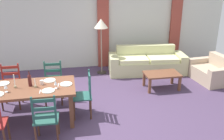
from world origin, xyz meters
name	(u,v)px	position (x,y,z in m)	size (l,w,h in m)	color
ground_plane	(91,119)	(0.00, 0.00, -0.01)	(9.60, 9.60, 0.02)	#473551
wall_far	(78,25)	(0.00, 3.30, 1.35)	(9.60, 0.16, 2.70)	silver
curtain_panel_left	(103,33)	(0.76, 3.16, 1.10)	(0.35, 0.08, 2.20)	#9D4135
curtain_panel_right	(175,30)	(3.16, 3.16, 1.10)	(0.35, 0.08, 2.20)	#9D4135
dining_table	(26,92)	(-1.23, 0.14, 0.66)	(1.90, 0.96, 0.75)	brown
dining_chair_near_right	(46,119)	(-0.82, -0.64, 0.48)	(0.43, 0.41, 0.96)	#235046
dining_chair_far_left	(11,86)	(-1.66, 0.90, 0.48)	(0.43, 0.41, 0.96)	maroon
dining_chair_far_right	(53,83)	(-0.74, 0.93, 0.48)	(0.44, 0.42, 0.96)	#235547
dining_chair_head_east	(84,95)	(-0.10, 0.17, 0.48)	(0.42, 0.44, 0.96)	#24564E
dinner_plate_near_right	(48,91)	(-0.78, -0.11, 0.76)	(0.24, 0.24, 0.02)	white
fork_near_right	(40,92)	(-0.93, -0.11, 0.75)	(0.02, 0.17, 0.01)	silver
dinner_plate_far_left	(3,84)	(-1.68, 0.39, 0.76)	(0.24, 0.24, 0.02)	white
dinner_plate_far_right	(50,80)	(-0.78, 0.39, 0.76)	(0.24, 0.24, 0.02)	white
fork_far_right	(42,81)	(-0.93, 0.39, 0.75)	(0.02, 0.17, 0.01)	silver
dinner_plate_head_east	(66,84)	(-0.45, 0.14, 0.76)	(0.24, 0.24, 0.02)	white
fork_head_east	(58,85)	(-0.60, 0.14, 0.75)	(0.02, 0.17, 0.01)	silver
wine_bottle	(30,80)	(-1.14, 0.19, 0.87)	(0.07, 0.07, 0.32)	#471919
wine_glass_near_left	(6,87)	(-1.54, -0.01, 0.86)	(0.06, 0.06, 0.16)	white
wine_glass_near_right	(56,83)	(-0.64, -0.02, 0.86)	(0.06, 0.06, 0.16)	white
coffee_cup_primary	(42,82)	(-0.92, 0.22, 0.80)	(0.07, 0.07, 0.09)	beige
candle_tall	(15,84)	(-1.41, 0.16, 0.83)	(0.05, 0.05, 0.28)	#998C66
candle_short	(35,85)	(-1.03, 0.10, 0.80)	(0.05, 0.05, 0.18)	#998C66
couch	(147,63)	(1.97, 2.39, 0.29)	(2.35, 1.02, 0.80)	beige
coffee_table	(162,76)	(1.99, 1.17, 0.36)	(0.90, 0.56, 0.42)	brown
armchair_upholstered	(212,72)	(3.58, 1.43, 0.25)	(0.91, 1.23, 0.72)	tan
standing_lamp	(101,27)	(0.61, 2.57, 1.41)	(0.40, 0.40, 1.64)	#332D28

